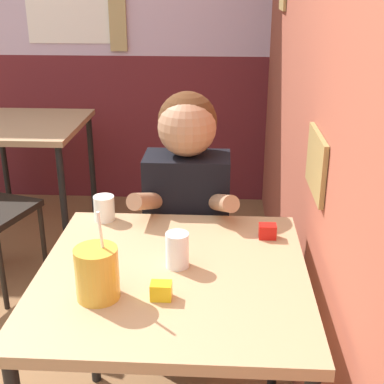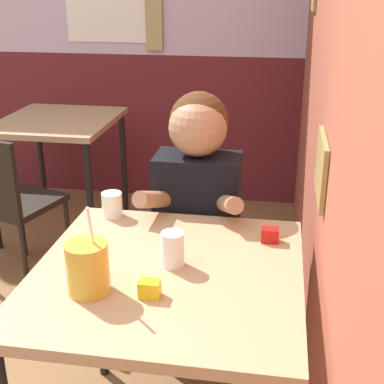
{
  "view_description": "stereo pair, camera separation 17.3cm",
  "coord_description": "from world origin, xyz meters",
  "px_view_note": "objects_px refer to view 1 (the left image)",
  "views": [
    {
      "loc": [
        0.79,
        -1.11,
        1.62
      ],
      "look_at": [
        0.7,
        0.5,
        0.97
      ],
      "focal_mm": 50.0,
      "sensor_mm": 36.0,
      "label": 1
    },
    {
      "loc": [
        0.96,
        -1.09,
        1.62
      ],
      "look_at": [
        0.7,
        0.5,
        0.97
      ],
      "focal_mm": 50.0,
      "sensor_mm": 36.0,
      "label": 2
    }
  ],
  "objects_px": {
    "main_table": "(173,293)",
    "cocktail_pitcher": "(97,273)",
    "background_table": "(26,137)",
    "person_seated": "(187,225)"
  },
  "relations": [
    {
      "from": "main_table",
      "to": "cocktail_pitcher",
      "type": "distance_m",
      "value": 0.3
    },
    {
      "from": "background_table",
      "to": "person_seated",
      "type": "distance_m",
      "value": 1.64
    },
    {
      "from": "person_seated",
      "to": "cocktail_pitcher",
      "type": "relative_size",
      "value": 4.47
    },
    {
      "from": "background_table",
      "to": "cocktail_pitcher",
      "type": "bearing_deg",
      "value": -64.91
    },
    {
      "from": "person_seated",
      "to": "cocktail_pitcher",
      "type": "bearing_deg",
      "value": -106.1
    },
    {
      "from": "background_table",
      "to": "cocktail_pitcher",
      "type": "distance_m",
      "value": 2.13
    },
    {
      "from": "main_table",
      "to": "cocktail_pitcher",
      "type": "relative_size",
      "value": 3.12
    },
    {
      "from": "main_table",
      "to": "cocktail_pitcher",
      "type": "xyz_separation_m",
      "value": [
        -0.2,
        -0.15,
        0.16
      ]
    },
    {
      "from": "background_table",
      "to": "person_seated",
      "type": "xyz_separation_m",
      "value": [
        1.11,
        -1.21,
        -0.02
      ]
    },
    {
      "from": "background_table",
      "to": "person_seated",
      "type": "bearing_deg",
      "value": -47.54
    }
  ]
}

